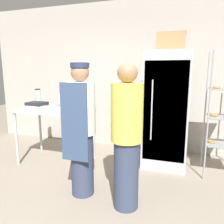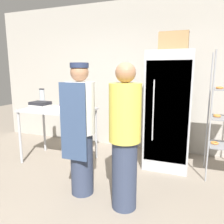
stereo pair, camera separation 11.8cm
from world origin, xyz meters
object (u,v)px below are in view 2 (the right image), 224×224
Objects in this scene: refrigerator at (169,111)px; blender_pitcher at (42,98)px; cardboard_storage_box at (174,42)px; donut_box at (66,106)px; person_baker at (81,128)px; person_customer at (125,137)px; binder_stack at (40,105)px.

blender_pitcher is at bearing -175.14° from refrigerator.
cardboard_storage_box is at bearing 64.45° from refrigerator.
refrigerator reaches higher than donut_box.
cardboard_storage_box is at bearing 54.09° from person_baker.
donut_box is at bearing 144.12° from person_customer.
refrigerator is 1.12× the size of person_baker.
binder_stack is (0.17, -0.28, -0.08)m from blender_pitcher.
refrigerator is 6.96× the size of donut_box.
blender_pitcher is at bearing 121.60° from binder_stack.
blender_pitcher is 2.51m from cardboard_storage_box.
donut_box is 1.14m from person_baker.
blender_pitcher is at bearing 142.41° from person_baker.
donut_box is 0.86× the size of blender_pitcher.
cardboard_storage_box is at bearing 13.84° from binder_stack.
binder_stack is 0.20× the size of person_customer.
refrigerator reaches higher than binder_stack.
cardboard_storage_box is at bearing 76.09° from person_customer.
refrigerator is at bearing 53.74° from person_baker.
refrigerator reaches higher than blender_pitcher.
person_baker is (1.20, -0.77, -0.12)m from binder_stack.
blender_pitcher is 0.19× the size of person_baker.
person_customer reaches higher than donut_box.
cardboard_storage_box reaches higher than donut_box.
blender_pitcher is 0.34m from binder_stack.
donut_box is at bearing -16.99° from blender_pitcher.
blender_pitcher is at bearing 163.01° from donut_box.
person_baker reaches higher than binder_stack.
refrigerator is 2.17m from binder_stack.
refrigerator is at bearing 4.86° from blender_pitcher.
donut_box is at bearing -165.40° from cardboard_storage_box.
person_customer is (-0.35, -1.40, -1.15)m from cardboard_storage_box.
refrigerator is at bearing 76.53° from person_customer.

